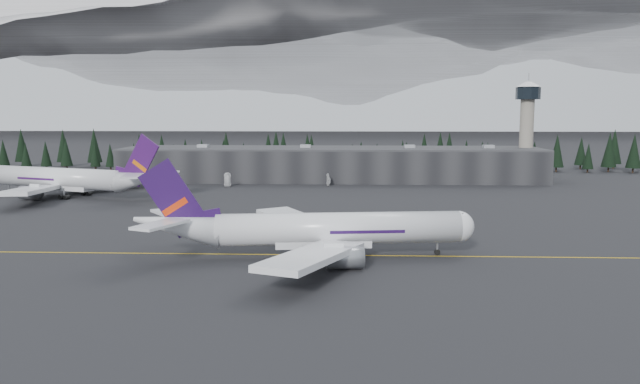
{
  "coord_description": "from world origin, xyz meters",
  "views": [
    {
      "loc": [
        5.69,
        -115.63,
        26.75
      ],
      "look_at": [
        0.0,
        20.0,
        9.0
      ],
      "focal_mm": 35.0,
      "sensor_mm": 36.0,
      "label": 1
    }
  ],
  "objects_px": {
    "terminal": "(331,164)",
    "control_tower": "(527,119)",
    "jet_main": "(309,229)",
    "jet_parked": "(71,179)",
    "gse_vehicle_a": "(228,185)",
    "gse_vehicle_b": "(329,184)"
  },
  "relations": [
    {
      "from": "control_tower",
      "to": "terminal",
      "type": "bearing_deg",
      "value": -177.71
    },
    {
      "from": "control_tower",
      "to": "jet_main",
      "type": "height_order",
      "value": "control_tower"
    },
    {
      "from": "jet_main",
      "to": "gse_vehicle_b",
      "type": "height_order",
      "value": "jet_main"
    },
    {
      "from": "terminal",
      "to": "control_tower",
      "type": "relative_size",
      "value": 4.24
    },
    {
      "from": "jet_parked",
      "to": "gse_vehicle_b",
      "type": "distance_m",
      "value": 85.54
    },
    {
      "from": "control_tower",
      "to": "jet_main",
      "type": "relative_size",
      "value": 0.6
    },
    {
      "from": "control_tower",
      "to": "gse_vehicle_a",
      "type": "distance_m",
      "value": 116.53
    },
    {
      "from": "gse_vehicle_a",
      "to": "jet_parked",
      "type": "bearing_deg",
      "value": -163.12
    },
    {
      "from": "control_tower",
      "to": "jet_parked",
      "type": "bearing_deg",
      "value": -160.52
    },
    {
      "from": "jet_main",
      "to": "jet_parked",
      "type": "xyz_separation_m",
      "value": [
        -78.62,
        77.17,
        0.47
      ]
    },
    {
      "from": "jet_main",
      "to": "control_tower",
      "type": "bearing_deg",
      "value": 53.08
    },
    {
      "from": "terminal",
      "to": "gse_vehicle_a",
      "type": "height_order",
      "value": "terminal"
    },
    {
      "from": "terminal",
      "to": "gse_vehicle_b",
      "type": "relative_size",
      "value": 34.68
    },
    {
      "from": "terminal",
      "to": "gse_vehicle_b",
      "type": "distance_m",
      "value": 20.35
    },
    {
      "from": "jet_parked",
      "to": "gse_vehicle_b",
      "type": "relative_size",
      "value": 14.38
    },
    {
      "from": "jet_parked",
      "to": "jet_main",
      "type": "bearing_deg",
      "value": 154.66
    },
    {
      "from": "jet_main",
      "to": "jet_parked",
      "type": "bearing_deg",
      "value": 128.58
    },
    {
      "from": "jet_parked",
      "to": "gse_vehicle_b",
      "type": "height_order",
      "value": "jet_parked"
    },
    {
      "from": "jet_main",
      "to": "jet_parked",
      "type": "distance_m",
      "value": 110.17
    },
    {
      "from": "gse_vehicle_a",
      "to": "gse_vehicle_b",
      "type": "xyz_separation_m",
      "value": [
        35.68,
        3.92,
        0.08
      ]
    },
    {
      "from": "jet_main",
      "to": "gse_vehicle_b",
      "type": "bearing_deg",
      "value": 82.78
    },
    {
      "from": "jet_main",
      "to": "gse_vehicle_a",
      "type": "relative_size",
      "value": 12.39
    }
  ]
}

